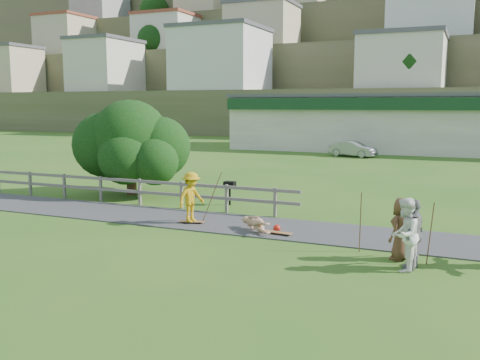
{
  "coord_description": "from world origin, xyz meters",
  "views": [
    {
      "loc": [
        8.58,
        -15.27,
        4.2
      ],
      "look_at": [
        1.13,
        2.0,
        1.51
      ],
      "focal_mm": 40.0,
      "sensor_mm": 36.0,
      "label": 1
    }
  ],
  "objects": [
    {
      "name": "ground",
      "position": [
        0.0,
        0.0,
        0.0
      ],
      "size": [
        260.0,
        260.0,
        0.0
      ],
      "primitive_type": "plane",
      "color": "#2C5F1B",
      "rests_on": "ground"
    },
    {
      "name": "path",
      "position": [
        0.0,
        1.5,
        0.02
      ],
      "size": [
        34.0,
        3.0,
        0.04
      ],
      "primitive_type": "cube",
      "color": "#3B3B3E",
      "rests_on": "ground"
    },
    {
      "name": "fence",
      "position": [
        -4.62,
        3.3,
        0.72
      ],
      "size": [
        15.05,
        0.1,
        1.1
      ],
      "color": "#66615A",
      "rests_on": "ground"
    },
    {
      "name": "strip_mall",
      "position": [
        4.0,
        34.94,
        2.58
      ],
      "size": [
        32.5,
        10.75,
        5.1
      ],
      "color": "beige",
      "rests_on": "ground"
    },
    {
      "name": "hillside",
      "position": [
        0.0,
        91.31,
        14.41
      ],
      "size": [
        220.0,
        67.0,
        47.5
      ],
      "color": "#4C5230",
      "rests_on": "ground"
    },
    {
      "name": "skater_rider",
      "position": [
        -0.26,
        0.92,
        0.88
      ],
      "size": [
        0.96,
        1.27,
        1.75
      ],
      "primitive_type": "imported",
      "rotation": [
        0.0,
        0.0,
        1.27
      ],
      "color": "#C19512",
      "rests_on": "ground"
    },
    {
      "name": "skater_fallen",
      "position": [
        2.27,
        0.71,
        0.28
      ],
      "size": [
        1.3,
        1.41,
        0.57
      ],
      "primitive_type": "imported",
      "rotation": [
        0.0,
        0.0,
        0.85
      ],
      "color": "tan",
      "rests_on": "ground"
    },
    {
      "name": "spectator_a",
      "position": [
        7.2,
        -1.59,
        0.94
      ],
      "size": [
        0.84,
        1.0,
        1.87
      ],
      "primitive_type": "imported",
      "rotation": [
        0.0,
        0.0,
        4.56
      ],
      "color": "white",
      "rests_on": "ground"
    },
    {
      "name": "spectator_b",
      "position": [
        7.4,
        -1.31,
        0.91
      ],
      "size": [
        0.66,
        1.13,
        1.81
      ],
      "primitive_type": "imported",
      "rotation": [
        0.0,
        0.0,
        4.49
      ],
      "color": "gray",
      "rests_on": "ground"
    },
    {
      "name": "spectator_c",
      "position": [
        7.01,
        -0.64,
        0.85
      ],
      "size": [
        0.83,
        0.98,
        1.71
      ],
      "primitive_type": "imported",
      "rotation": [
        0.0,
        0.0,
        4.3
      ],
      "color": "brown",
      "rests_on": "ground"
    },
    {
      "name": "car_silver",
      "position": [
        -0.01,
        27.49,
        0.63
      ],
      "size": [
        4.01,
        2.35,
        1.25
      ],
      "primitive_type": "imported",
      "rotation": [
        0.0,
        0.0,
        1.28
      ],
      "color": "gray",
      "rests_on": "ground"
    },
    {
      "name": "tree",
      "position": [
        -5.84,
        5.37,
        1.92
      ],
      "size": [
        5.81,
        5.81,
        3.85
      ],
      "primitive_type": null,
      "color": "black",
      "rests_on": "ground"
    },
    {
      "name": "bbq",
      "position": [
        -0.53,
        4.77,
        0.5
      ],
      "size": [
        0.47,
        0.36,
        0.99
      ],
      "primitive_type": null,
      "rotation": [
        0.0,
        0.0,
        0.02
      ],
      "color": "black",
      "rests_on": "ground"
    },
    {
      "name": "longboard_rider",
      "position": [
        -0.26,
        0.92,
        0.05
      ],
      "size": [
        0.9,
        0.42,
        0.1
      ],
      "primitive_type": null,
      "rotation": [
        0.0,
        0.0,
        0.25
      ],
      "color": "brown",
      "rests_on": "ground"
    },
    {
      "name": "longboard_fallen",
      "position": [
        3.07,
        0.61,
        0.05
      ],
      "size": [
        0.97,
        0.36,
        0.11
      ],
      "primitive_type": null,
      "rotation": [
        0.0,
        0.0,
        -0.14
      ],
      "color": "brown",
      "rests_on": "ground"
    },
    {
      "name": "helmet",
      "position": [
        2.87,
        1.06,
        0.12
      ],
      "size": [
        0.24,
        0.24,
        0.24
      ],
      "primitive_type": "sphere",
      "color": "red",
      "rests_on": "ground"
    },
    {
      "name": "pole_rider",
      "position": [
        0.34,
        1.32,
        1.0
      ],
      "size": [
        0.03,
        0.03,
        2.0
      ],
      "primitive_type": "cylinder",
      "color": "brown",
      "rests_on": "ground"
    },
    {
      "name": "pole_spec_left",
      "position": [
        5.85,
        -0.29,
        0.86
      ],
      "size": [
        0.03,
        0.03,
        1.73
      ],
      "primitive_type": "cylinder",
      "color": "brown",
      "rests_on": "ground"
    },
    {
      "name": "pole_spec_right",
      "position": [
        7.76,
        -0.8,
        0.84
      ],
      "size": [
        0.03,
        0.03,
        1.68
      ],
      "primitive_type": "cylinder",
      "color": "brown",
      "rests_on": "ground"
    }
  ]
}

